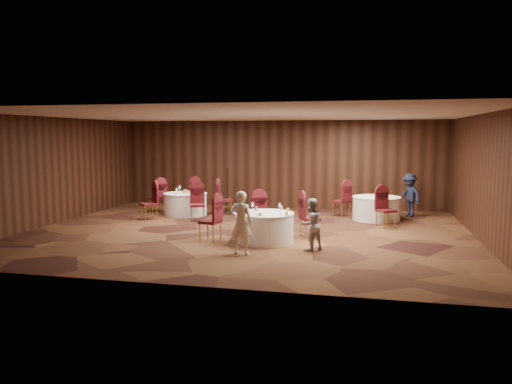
% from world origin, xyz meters
% --- Properties ---
extents(ground, '(12.00, 12.00, 0.00)m').
position_xyz_m(ground, '(0.00, 0.00, 0.00)').
color(ground, black).
rests_on(ground, ground).
extents(room_shell, '(12.00, 12.00, 12.00)m').
position_xyz_m(room_shell, '(0.00, 0.00, 1.96)').
color(room_shell, silver).
rests_on(room_shell, ground).
extents(table_main, '(1.45, 1.45, 0.74)m').
position_xyz_m(table_main, '(0.73, -1.13, 0.38)').
color(table_main, silver).
rests_on(table_main, ground).
extents(table_left, '(1.45, 1.45, 0.74)m').
position_xyz_m(table_left, '(-2.73, 2.45, 0.38)').
color(table_left, silver).
rests_on(table_left, ground).
extents(table_right, '(1.49, 1.49, 0.74)m').
position_xyz_m(table_right, '(3.48, 2.86, 0.38)').
color(table_right, silver).
rests_on(table_right, ground).
extents(chairs_main, '(3.06, 1.96, 1.00)m').
position_xyz_m(chairs_main, '(0.45, -0.51, 0.50)').
color(chairs_main, '#3D0C17').
rests_on(chairs_main, ground).
extents(chairs_left, '(3.09, 2.98, 1.00)m').
position_xyz_m(chairs_left, '(-2.73, 2.46, 0.50)').
color(chairs_left, '#3D0C17').
rests_on(chairs_left, ground).
extents(chairs_right, '(2.10, 2.47, 1.00)m').
position_xyz_m(chairs_right, '(3.05, 2.51, 0.50)').
color(chairs_right, '#3D0C17').
rests_on(chairs_right, ground).
extents(tabletop_main, '(1.10, 1.02, 0.22)m').
position_xyz_m(tabletop_main, '(0.88, -1.24, 0.84)').
color(tabletop_main, silver).
rests_on(tabletop_main, table_main).
extents(tabletop_left, '(0.80, 0.82, 0.22)m').
position_xyz_m(tabletop_left, '(-2.73, 2.45, 0.82)').
color(tabletop_left, silver).
rests_on(tabletop_left, table_left).
extents(tabletop_right, '(0.08, 0.08, 0.22)m').
position_xyz_m(tabletop_right, '(3.70, 2.61, 0.90)').
color(tabletop_right, silver).
rests_on(tabletop_right, table_right).
extents(mic_stand, '(0.24, 0.24, 1.50)m').
position_xyz_m(mic_stand, '(-1.63, 3.71, 0.43)').
color(mic_stand, black).
rests_on(mic_stand, ground).
extents(woman_a, '(0.56, 0.40, 1.43)m').
position_xyz_m(woman_a, '(0.48, -2.52, 0.72)').
color(woman_a, white).
rests_on(woman_a, ground).
extents(woman_b, '(0.74, 0.74, 1.21)m').
position_xyz_m(woman_b, '(1.95, -1.78, 0.61)').
color(woman_b, '#B0AFB4').
rests_on(woman_b, ground).
extents(man_c, '(0.99, 1.05, 1.42)m').
position_xyz_m(man_c, '(4.54, 3.80, 0.71)').
color(man_c, black).
rests_on(man_c, ground).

